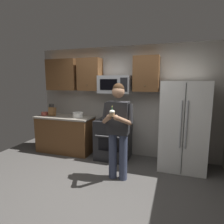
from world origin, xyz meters
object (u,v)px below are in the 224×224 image
microwave (115,84)px  knife_block (52,111)px  person (118,127)px  bowl_small_colored (45,114)px  oven_range (113,139)px  cupcake (112,113)px  bowl_large_white (78,115)px  refrigerator (183,126)px

microwave → knife_block: 1.78m
microwave → knife_block: size_ratio=2.31×
person → bowl_small_colored: bearing=158.6°
bowl_small_colored → person: bearing=-21.4°
knife_block → person: (2.01, -0.87, -0.04)m
oven_range → cupcake: (0.38, -1.23, 0.83)m
microwave → bowl_small_colored: (-1.87, -0.14, -0.76)m
person → cupcake: bearing=-90.0°
microwave → bowl_large_white: bearing=-173.5°
knife_block → oven_range: bearing=1.0°
bowl_small_colored → person: person is taller
oven_range → cupcake: bearing=-72.9°
knife_block → bowl_large_white: 0.71m
refrigerator → knife_block: (-3.13, 0.01, 0.13)m
bowl_large_white → person: 1.59m
bowl_large_white → person: (1.30, -0.92, 0.01)m
bowl_large_white → bowl_small_colored: (-0.95, -0.03, -0.02)m
bowl_large_white → person: bearing=-35.2°
oven_range → bowl_small_colored: size_ratio=5.25×
person → cupcake: person is taller
refrigerator → cupcake: bearing=-133.2°
bowl_small_colored → person: size_ratio=0.10×
bowl_large_white → refrigerator: bearing=-1.3°
knife_block → person: size_ratio=0.18×
person → cupcake: 0.44m
bowl_small_colored → microwave: bearing=4.3°
bowl_small_colored → oven_range: bearing=0.6°
oven_range → person: person is taller
refrigerator → microwave: bearing=174.0°
oven_range → bowl_large_white: (-0.92, 0.01, 0.52)m
microwave → knife_block: microwave is taller
knife_block → bowl_small_colored: 0.25m
oven_range → knife_block: bearing=-179.0°
oven_range → cupcake: size_ratio=5.36×
cupcake → bowl_small_colored: bearing=151.7°
oven_range → refrigerator: (1.50, -0.04, 0.44)m
oven_range → knife_block: size_ratio=2.91×
microwave → person: (0.38, -1.02, -0.72)m
oven_range → person: bearing=-67.2°
refrigerator → oven_range: bearing=178.5°
cupcake → oven_range: bearing=107.1°
oven_range → bowl_large_white: bearing=179.1°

